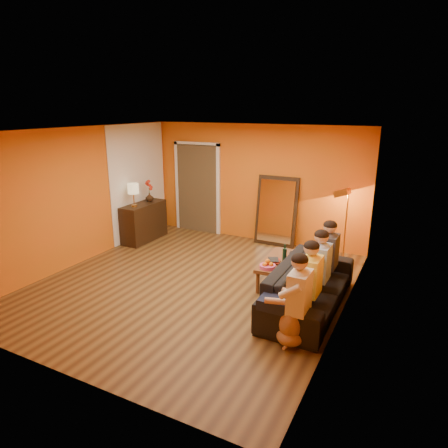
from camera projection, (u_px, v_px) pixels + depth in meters
The scene contains 27 objects.
room_shell at pixel (202, 207), 6.87m from camera, with size 5.00×5.50×2.60m.
white_accent at pixel (139, 182), 9.13m from camera, with size 0.02×1.90×2.58m, color white.
doorway_recess at pixel (200, 188), 9.69m from camera, with size 1.06×0.30×2.10m, color #3F2D19.
door_jamb_left at pixel (178, 187), 9.84m from camera, with size 0.08×0.06×2.20m, color white.
door_jamb_right at pixel (218, 191), 9.34m from camera, with size 0.08×0.06×2.20m, color white.
door_header at pixel (197, 144), 9.28m from camera, with size 1.22×0.06×0.08m, color white.
mirror_frame at pixel (277, 211), 8.71m from camera, with size 0.92×0.06×1.52m, color black.
mirror_glass at pixel (276, 211), 8.67m from camera, with size 0.78×0.02×1.36m, color white.
sideboard at pixel (144, 222), 9.10m from camera, with size 0.44×1.18×0.85m, color black.
table_lamp at pixel (134, 195), 8.65m from camera, with size 0.24×0.24×0.51m, color beige, non-canonical shape.
sofa at pixel (309, 286), 6.05m from camera, with size 0.91×2.33×0.68m, color black.
coffee_table at pixel (282, 271), 6.91m from camera, with size 0.62×1.22×0.42m, color brown, non-canonical shape.
floor_lamp at pixel (346, 227), 7.72m from camera, with size 0.30×0.24×1.44m, color gold, non-canonical shape.
dog at pixel (293, 319), 5.14m from camera, with size 0.36×0.57×0.67m, color #AF824F, non-canonical shape.
person_far_left at pixel (299, 299), 5.06m from camera, with size 0.70×0.44×1.22m, color silver, non-canonical shape.
person_mid_left at pixel (311, 283), 5.53m from camera, with size 0.70×0.44×1.22m, color #FCE454, non-canonical shape.
person_mid_right at pixel (321, 269), 6.00m from camera, with size 0.70×0.44×1.22m, color #9ABAEE, non-canonical shape.
person_far_right at pixel (329, 257), 6.47m from camera, with size 0.70×0.44×1.22m, color #37363C, non-canonical shape.
fruit_bowl at pixel (268, 264), 6.49m from camera, with size 0.26×0.26×0.16m, color #D94C8C, non-canonical shape.
wine_bottle at pixel (285, 253), 6.74m from camera, with size 0.07×0.07×0.31m, color black.
tumbler at pixel (291, 257), 6.89m from camera, with size 0.09×0.09×0.09m, color #B27F3F.
laptop at pixel (299, 255), 7.07m from camera, with size 0.34×0.22×0.03m, color black.
book_lower at pixel (268, 262), 6.76m from camera, with size 0.17×0.22×0.02m, color black.
book_mid at pixel (269, 260), 6.76m from camera, with size 0.18×0.24×0.02m, color red.
book_upper at pixel (268, 260), 6.74m from camera, with size 0.17×0.23×0.02m, color black.
vase at pixel (150, 197), 9.16m from camera, with size 0.19×0.19×0.20m, color black.
flowers at pixel (149, 185), 9.09m from camera, with size 0.17×0.17×0.51m, color red, non-canonical shape.
Camera 1 is at (3.37, -5.40, 2.97)m, focal length 32.00 mm.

